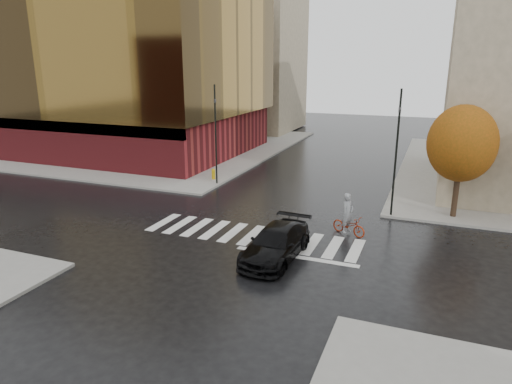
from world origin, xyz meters
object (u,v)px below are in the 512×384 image
traffic_light_ne (397,145)px  sedan (276,243)px  traffic_light_nw (216,129)px  fire_hydrant (213,173)px  cyclist (348,221)px

traffic_light_ne → sedan: bearing=54.9°
traffic_light_nw → fire_hydrant: traffic_light_nw is taller
sedan → fire_hydrant: sedan is taller
sedan → traffic_light_ne: size_ratio=0.71×
cyclist → fire_hydrant: size_ratio=2.74×
traffic_light_nw → fire_hydrant: (-0.78, 1.00, -3.63)m
sedan → cyclist: bearing=61.9°
sedan → traffic_light_nw: 14.16m
cyclist → fire_hydrant: cyclist is taller
traffic_light_ne → fire_hydrant: bearing=-21.7°
cyclist → traffic_light_nw: bearing=84.2°
traffic_light_ne → fire_hydrant: size_ratio=8.83×
cyclist → traffic_light_ne: size_ratio=0.31×
cyclist → sedan: bearing=173.9°
sedan → traffic_light_ne: (4.41, 8.10, 3.58)m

